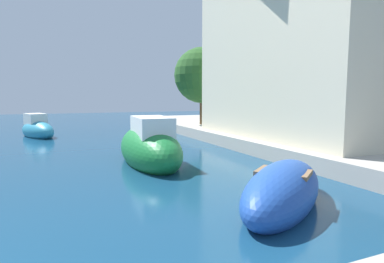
{
  "coord_description": "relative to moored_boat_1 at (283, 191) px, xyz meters",
  "views": [
    {
      "loc": [
        3.5,
        -4.14,
        2.11
      ],
      "look_at": [
        9.84,
        10.54,
        0.39
      ],
      "focal_mm": 30.3,
      "sensor_mm": 36.0,
      "label": 1
    }
  ],
  "objects": [
    {
      "name": "moored_boat_1",
      "position": [
        0.0,
        0.0,
        0.0
      ],
      "size": [
        3.52,
        3.12,
        1.09
      ],
      "rotation": [
        0.0,
        0.0,
        0.66
      ],
      "color": "#1E479E",
      "rests_on": "ground"
    },
    {
      "name": "quay_promenade",
      "position": [
        -3.19,
        -1.1,
        -0.05
      ],
      "size": [
        44.0,
        32.0,
        0.5
      ],
      "color": "#ADA89E",
      "rests_on": "ground"
    },
    {
      "name": "moored_boat_6",
      "position": [
        -1.18,
        5.09,
        0.18
      ],
      "size": [
        1.9,
        4.6,
        1.84
      ],
      "rotation": [
        0.0,
        0.0,
        1.52
      ],
      "color": "#197233",
      "rests_on": "ground"
    },
    {
      "name": "quayside_tree",
      "position": [
        4.03,
        12.3,
        3.03
      ],
      "size": [
        3.21,
        3.21,
        4.44
      ],
      "color": "brown",
      "rests_on": "quay_promenade"
    },
    {
      "name": "moored_boat_2",
      "position": [
        -4.77,
        14.1,
        0.07
      ],
      "size": [
        2.27,
        3.57,
        1.46
      ],
      "rotation": [
        0.0,
        0.0,
        5.06
      ],
      "color": "teal",
      "rests_on": "ground"
    },
    {
      "name": "waterfront_building_main",
      "position": [
        5.49,
        5.66,
        4.24
      ],
      "size": [
        5.31,
        9.3,
        8.0
      ],
      "color": "beige",
      "rests_on": "quay_promenade"
    }
  ]
}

